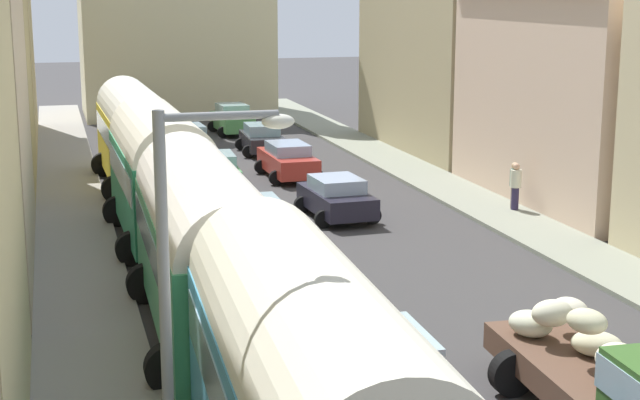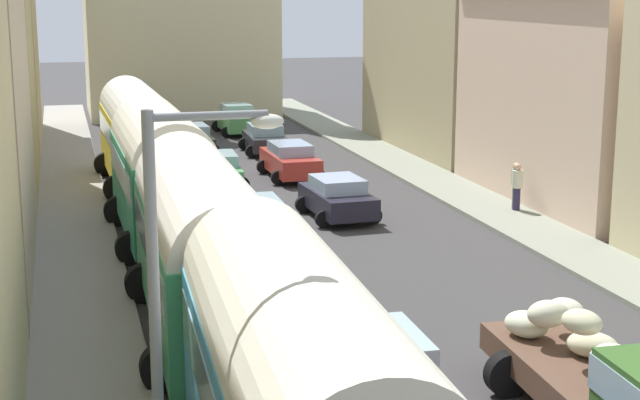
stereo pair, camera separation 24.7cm
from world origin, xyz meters
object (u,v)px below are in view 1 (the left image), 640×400
Objects in this scene: car_0 at (337,197)px; car_4 at (386,371)px; streetlamp_near at (184,299)px; pedestrian_1 at (514,183)px; car_6 at (217,170)px; parked_bus_2 at (160,168)px; pedestrian_0 at (516,185)px; car_1 at (288,160)px; car_5 at (255,223)px; cargo_truck_0 at (632,387)px; parked_bus_3 at (135,130)px; parked_bus_1 at (206,241)px; car_7 at (187,139)px; car_2 at (262,138)px; parked_bus_0 at (309,393)px; car_3 at (232,119)px.

car_0 is 0.91× the size of car_4.
pedestrian_1 is at bearing 52.58° from streetlamp_near.
parked_bus_2 is at bearing -111.01° from car_6.
car_1 is at bearing 126.08° from pedestrian_0.
car_6 is (0.45, 9.67, -0.07)m from car_5.
car_1 is at bearing 89.57° from cargo_truck_0.
cargo_truck_0 is 1.59× the size of car_4.
car_6 is 0.62× the size of streetlamp_near.
parked_bus_2 reaches higher than cargo_truck_0.
streetlamp_near is at bearing -93.51° from parked_bus_3.
car_6 is at bearing 79.69° from parked_bus_1.
parked_bus_1 is at bearing -90.00° from parked_bus_3.
car_4 is (-3.56, -15.32, 0.02)m from car_0.
cargo_truck_0 is at bearing -84.78° from car_7.
pedestrian_0 is at bearing -68.51° from car_2.
car_2 is 16.03m from pedestrian_1.
parked_bus_0 reaches higher than car_4.
car_5 is at bearing -166.77° from pedestrian_1.
parked_bus_3 is (0.00, 27.00, -0.08)m from parked_bus_0.
parked_bus_3 is 22.97m from car_4.
parked_bus_1 reaches higher than car_4.
parked_bus_2 is 17.68m from cargo_truck_0.
car_2 is 0.96× the size of car_7.
parked_bus_3 is 2.13× the size of car_5.
parked_bus_0 reaches higher than car_5.
parked_bus_2 is 1.20× the size of cargo_truck_0.
car_0 is at bearing -78.24° from car_7.
car_1 is at bearing 80.89° from car_4.
parked_bus_0 is at bearing -166.64° from cargo_truck_0.
parked_bus_1 is 2.39× the size of car_7.
car_6 is 1.00× the size of car_7.
car_3 is (6.38, 22.31, -1.53)m from parked_bus_2.
car_5 is 2.29× the size of pedestrian_0.
pedestrian_0 reaches higher than car_6.
car_2 is at bearing 75.02° from parked_bus_1.
parked_bus_3 is at bearing 90.00° from parked_bus_0.
parked_bus_1 is 19.24m from car_1.
streetlamp_near is (-14.16, -18.50, 2.75)m from pedestrian_1.
car_5 is 1.05× the size of car_7.
car_1 is 6.51m from car_2.
pedestrian_1 reaches higher than car_4.
parked_bus_2 is at bearing -176.60° from pedestrian_1.
pedestrian_0 is (6.32, -0.95, 0.28)m from car_0.
car_2 is 3.60m from car_7.
car_5 is at bearing -102.86° from car_2.
car_2 is (6.59, 24.63, -1.54)m from parked_bus_1.
car_0 is 14.09m from car_2.
car_3 is 0.95× the size of car_5.
cargo_truck_0 is at bearing -77.07° from car_5.
car_5 is (-3.72, -23.89, -0.05)m from car_3.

